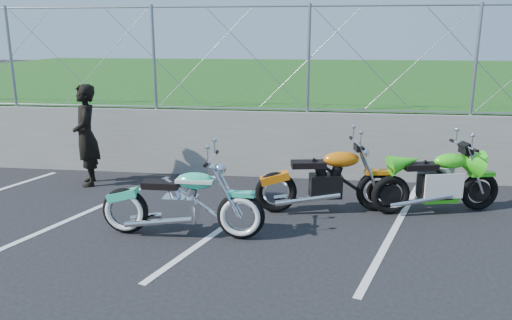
# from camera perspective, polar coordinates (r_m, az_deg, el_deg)

# --- Properties ---
(ground) EXTENTS (90.00, 90.00, 0.00)m
(ground) POSITION_cam_1_polar(r_m,az_deg,el_deg) (6.77, -3.94, -9.87)
(ground) COLOR black
(ground) RESTS_ON ground
(retaining_wall) EXTENTS (30.00, 0.22, 1.30)m
(retaining_wall) POSITION_cam_1_polar(r_m,az_deg,el_deg) (9.87, -0.04, 1.89)
(retaining_wall) COLOR slate
(retaining_wall) RESTS_ON ground
(grass_field) EXTENTS (30.00, 20.00, 1.30)m
(grass_field) POSITION_cam_1_polar(r_m,az_deg,el_deg) (19.71, 3.78, 8.08)
(grass_field) COLOR #164512
(grass_field) RESTS_ON ground
(chain_link_fence) EXTENTS (28.00, 0.03, 2.00)m
(chain_link_fence) POSITION_cam_1_polar(r_m,az_deg,el_deg) (9.65, -0.04, 11.50)
(chain_link_fence) COLOR gray
(chain_link_fence) RESTS_ON retaining_wall
(parking_lines) EXTENTS (18.29, 4.31, 0.01)m
(parking_lines) POSITION_cam_1_polar(r_m,az_deg,el_deg) (7.58, 6.57, -7.21)
(parking_lines) COLOR silver
(parking_lines) RESTS_ON ground
(cruiser_turquoise) EXTENTS (2.32, 0.73, 1.15)m
(cruiser_turquoise) POSITION_cam_1_polar(r_m,az_deg,el_deg) (7.01, -8.23, -5.08)
(cruiser_turquoise) COLOR black
(cruiser_turquoise) RESTS_ON ground
(naked_orange) EXTENTS (2.26, 0.77, 1.13)m
(naked_orange) POSITION_cam_1_polar(r_m,az_deg,el_deg) (7.96, 8.32, -2.54)
(naked_orange) COLOR black
(naked_orange) RESTS_ON ground
(sportbike_green) EXTENTS (2.07, 0.78, 1.09)m
(sportbike_green) POSITION_cam_1_polar(r_m,az_deg,el_deg) (8.37, 20.09, -2.54)
(sportbike_green) COLOR black
(sportbike_green) RESTS_ON ground
(person_standing) EXTENTS (0.70, 0.81, 1.88)m
(person_standing) POSITION_cam_1_polar(r_m,az_deg,el_deg) (9.72, -18.85, 2.67)
(person_standing) COLOR black
(person_standing) RESTS_ON ground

